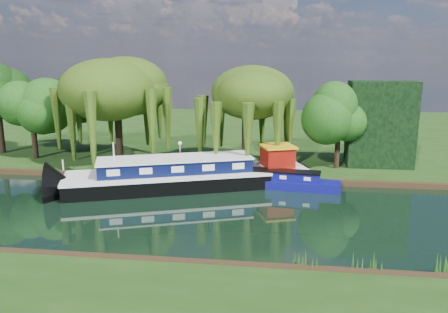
# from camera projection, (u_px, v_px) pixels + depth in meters

# --- Properties ---
(ground) EXTENTS (120.00, 120.00, 0.00)m
(ground) POSITION_uv_depth(u_px,v_px,m) (140.00, 210.00, 30.76)
(ground) COLOR black
(far_bank) EXTENTS (120.00, 52.00, 0.45)m
(far_bank) POSITION_uv_depth(u_px,v_px,m) (213.00, 131.00, 63.62)
(far_bank) COLOR #17330E
(far_bank) RESTS_ON ground
(dutch_barge) EXTENTS (20.25, 11.02, 4.20)m
(dutch_barge) POSITION_uv_depth(u_px,v_px,m) (191.00, 175.00, 36.18)
(dutch_barge) COLOR black
(dutch_barge) RESTS_ON ground
(narrowboat) EXTENTS (11.18, 3.17, 1.61)m
(narrowboat) POSITION_uv_depth(u_px,v_px,m) (272.00, 181.00, 36.17)
(narrowboat) COLOR #0C0C65
(narrowboat) RESTS_ON ground
(willow_left) EXTENTS (8.11, 8.11, 9.72)m
(willow_left) POSITION_uv_depth(u_px,v_px,m) (117.00, 90.00, 41.58)
(willow_left) COLOR black
(willow_left) RESTS_ON far_bank
(willow_right) EXTENTS (7.01, 7.01, 8.54)m
(willow_right) POSITION_uv_depth(u_px,v_px,m) (246.00, 101.00, 40.13)
(willow_right) COLOR black
(willow_right) RESTS_ON far_bank
(tree_far_left) EXTENTS (4.87, 4.87, 7.84)m
(tree_far_left) POSITION_uv_depth(u_px,v_px,m) (31.00, 106.00, 43.84)
(tree_far_left) COLOR black
(tree_far_left) RESTS_ON far_bank
(tree_far_mid) EXTENTS (4.86, 4.86, 7.94)m
(tree_far_mid) POSITION_uv_depth(u_px,v_px,m) (89.00, 101.00, 48.06)
(tree_far_mid) COLOR black
(tree_far_mid) RESTS_ON far_bank
(tree_far_right) EXTENTS (4.20, 4.20, 6.88)m
(tree_far_right) POSITION_uv_depth(u_px,v_px,m) (339.00, 117.00, 39.92)
(tree_far_right) COLOR black
(tree_far_right) RESTS_ON far_bank
(conifer_hedge) EXTENTS (6.00, 3.00, 8.00)m
(conifer_hedge) POSITION_uv_depth(u_px,v_px,m) (381.00, 124.00, 40.96)
(conifer_hedge) COLOR black
(conifer_hedge) RESTS_ON far_bank
(lamppost) EXTENTS (0.36, 0.36, 2.56)m
(lamppost) POSITION_uv_depth(u_px,v_px,m) (180.00, 148.00, 40.33)
(lamppost) COLOR silver
(lamppost) RESTS_ON far_bank
(mooring_posts) EXTENTS (19.16, 0.16, 1.00)m
(mooring_posts) POSITION_uv_depth(u_px,v_px,m) (164.00, 168.00, 38.74)
(mooring_posts) COLOR silver
(mooring_posts) RESTS_ON far_bank
(reeds_near) EXTENTS (33.70, 1.50, 1.10)m
(reeds_near) POSITION_uv_depth(u_px,v_px,m) (223.00, 255.00, 22.44)
(reeds_near) COLOR #1E4612
(reeds_near) RESTS_ON ground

